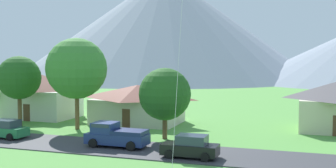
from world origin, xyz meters
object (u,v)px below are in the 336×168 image
at_px(house_left_center, 138,103).
at_px(tree_right_of_center, 19,78).
at_px(parked_car_black_east_end, 191,147).
at_px(tree_near_left, 165,94).
at_px(pickup_truck_navy_west_side, 116,135).
at_px(house_right_center, 42,95).
at_px(parked_car_green_west_end, 6,129).
at_px(tree_center, 77,69).
at_px(house_leftmost, 336,105).

xyz_separation_m(house_left_center, tree_right_of_center, (-11.45, -5.90, 3.01)).
height_order(tree_right_of_center, parked_car_black_east_end, tree_right_of_center).
relative_size(tree_near_left, parked_car_black_east_end, 1.56).
distance_m(tree_near_left, pickup_truck_navy_west_side, 6.28).
xyz_separation_m(house_right_center, parked_car_black_east_end, (23.02, -14.12, -1.90)).
relative_size(house_right_center, tree_near_left, 1.35).
distance_m(house_left_center, parked_car_green_west_end, 14.68).
bearing_deg(tree_near_left, tree_center, 169.80).
bearing_deg(parked_car_green_west_end, tree_center, 60.23).
distance_m(tree_right_of_center, pickup_truck_navy_west_side, 16.53).
bearing_deg(parked_car_black_east_end, tree_near_left, 123.52).
bearing_deg(house_leftmost, tree_right_of_center, -166.55).
xyz_separation_m(tree_center, parked_car_green_west_end, (-3.69, -6.45, -5.46)).
xyz_separation_m(tree_near_left, pickup_truck_navy_west_side, (-2.69, -4.77, -3.07)).
xyz_separation_m(parked_car_green_west_end, parked_car_black_east_end, (18.22, -1.78, 0.00)).
height_order(house_right_center, parked_car_green_west_end, house_right_center).
distance_m(house_left_center, tree_near_left, 9.75).
bearing_deg(tree_center, pickup_truck_navy_west_side, -41.02).
relative_size(house_right_center, tree_right_of_center, 1.15).
xyz_separation_m(house_leftmost, parked_car_black_east_end, (-10.96, -15.81, -1.74)).
xyz_separation_m(tree_center, parked_car_black_east_end, (14.53, -8.23, -5.46)).
bearing_deg(house_left_center, parked_car_black_east_end, -54.06).
bearing_deg(house_left_center, parked_car_green_west_end, -123.76).
distance_m(house_left_center, pickup_truck_navy_west_side, 12.78).
height_order(tree_center, parked_car_green_west_end, tree_center).
bearing_deg(tree_right_of_center, house_left_center, 27.25).
distance_m(house_left_center, house_right_center, 12.93).
xyz_separation_m(house_leftmost, house_right_center, (-33.98, -1.69, 0.16)).
xyz_separation_m(house_left_center, tree_center, (-4.43, -5.70, 4.07)).
distance_m(house_left_center, parked_car_black_east_end, 17.26).
xyz_separation_m(parked_car_black_east_end, pickup_truck_navy_west_side, (-6.92, 1.61, 0.19)).
distance_m(house_leftmost, house_left_center, 21.15).
bearing_deg(pickup_truck_navy_west_side, parked_car_black_east_end, -13.09).
distance_m(tree_near_left, tree_center, 10.70).
bearing_deg(house_right_center, tree_center, -34.76).
xyz_separation_m(tree_near_left, parked_car_green_west_end, (-13.99, -4.59, -3.26)).
bearing_deg(house_right_center, house_left_center, -0.85).
distance_m(house_leftmost, parked_car_black_east_end, 19.32).
bearing_deg(house_leftmost, tree_near_left, -148.15).
bearing_deg(parked_car_green_west_end, house_left_center, 56.24).
bearing_deg(tree_right_of_center, parked_car_black_east_end, -20.45).
height_order(house_left_center, pickup_truck_navy_west_side, house_left_center).
bearing_deg(tree_near_left, tree_right_of_center, 174.53).
height_order(tree_right_of_center, parked_car_green_west_end, tree_right_of_center).
relative_size(tree_near_left, parked_car_green_west_end, 1.53).
height_order(house_right_center, parked_car_black_east_end, house_right_center).
relative_size(house_leftmost, house_left_center, 0.75).
bearing_deg(house_left_center, pickup_truck_navy_west_side, -75.52).
height_order(tree_near_left, parked_car_green_west_end, tree_near_left).
distance_m(tree_center, tree_right_of_center, 7.10).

